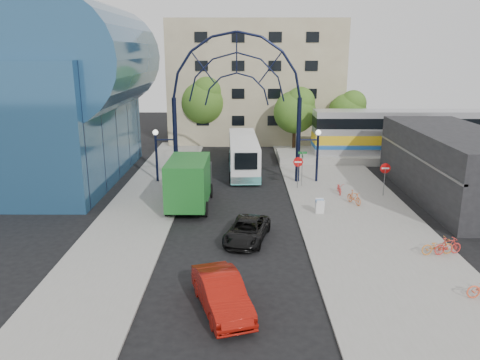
{
  "coord_description": "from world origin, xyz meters",
  "views": [
    {
      "loc": [
        0.41,
        -23.46,
        10.56
      ],
      "look_at": [
        0.29,
        6.0,
        2.42
      ],
      "focal_mm": 35.0,
      "sensor_mm": 36.0,
      "label": 1
    }
  ],
  "objects_px": {
    "stop_sign": "(298,165)",
    "sandwich_board": "(320,204)",
    "tree_north_a": "(296,110)",
    "bike_far_b": "(448,246)",
    "tree_north_b": "(204,99)",
    "train_car": "(442,132)",
    "tree_north_c": "(349,110)",
    "street_name_sign": "(302,161)",
    "city_bus": "(243,154)",
    "red_sedan": "(222,293)",
    "bike_near_a": "(339,188)",
    "gateway_arch": "(237,77)",
    "black_suv": "(247,230)",
    "green_truck": "(190,181)",
    "bike_near_b": "(354,197)",
    "do_not_enter_sign": "(385,171)",
    "bike_far_a": "(437,246)"
  },
  "relations": [
    {
      "from": "green_truck",
      "to": "bike_far_b",
      "type": "xyz_separation_m",
      "value": [
        14.55,
        -8.38,
        -1.19
      ]
    },
    {
      "from": "green_truck",
      "to": "red_sedan",
      "type": "xyz_separation_m",
      "value": [
        2.77,
        -13.76,
        -1.01
      ]
    },
    {
      "from": "sandwich_board",
      "to": "bike_near_a",
      "type": "xyz_separation_m",
      "value": [
        2.22,
        4.55,
        -0.21
      ]
    },
    {
      "from": "tree_north_c",
      "to": "street_name_sign",
      "type": "bearing_deg",
      "value": -114.31
    },
    {
      "from": "stop_sign",
      "to": "bike_near_a",
      "type": "bearing_deg",
      "value": -25.96
    },
    {
      "from": "train_car",
      "to": "city_bus",
      "type": "bearing_deg",
      "value": -168.3
    },
    {
      "from": "bike_far_b",
      "to": "bike_far_a",
      "type": "bearing_deg",
      "value": 79.04
    },
    {
      "from": "gateway_arch",
      "to": "tree_north_c",
      "type": "distance_m",
      "value": 18.95
    },
    {
      "from": "tree_north_b",
      "to": "tree_north_a",
      "type": "bearing_deg",
      "value": -21.8
    },
    {
      "from": "stop_sign",
      "to": "sandwich_board",
      "type": "distance_m",
      "value": 6.2
    },
    {
      "from": "do_not_enter_sign",
      "to": "bike_near_a",
      "type": "relative_size",
      "value": 1.58
    },
    {
      "from": "bike_far_b",
      "to": "sandwich_board",
      "type": "bearing_deg",
      "value": 29.38
    },
    {
      "from": "do_not_enter_sign",
      "to": "bike_far_b",
      "type": "xyz_separation_m",
      "value": [
        0.35,
        -10.49,
        -1.38
      ]
    },
    {
      "from": "gateway_arch",
      "to": "train_car",
      "type": "relative_size",
      "value": 0.54
    },
    {
      "from": "black_suv",
      "to": "tree_north_b",
      "type": "bearing_deg",
      "value": 112.86
    },
    {
      "from": "city_bus",
      "to": "red_sedan",
      "type": "xyz_separation_m",
      "value": [
        -0.98,
        -23.84,
        -0.81
      ]
    },
    {
      "from": "green_truck",
      "to": "train_car",
      "type": "bearing_deg",
      "value": 32.11
    },
    {
      "from": "stop_sign",
      "to": "tree_north_a",
      "type": "xyz_separation_m",
      "value": [
        1.32,
        13.93,
        2.61
      ]
    },
    {
      "from": "tree_north_a",
      "to": "do_not_enter_sign",
      "type": "bearing_deg",
      "value": -72.97
    },
    {
      "from": "do_not_enter_sign",
      "to": "street_name_sign",
      "type": "distance_m",
      "value": 6.36
    },
    {
      "from": "green_truck",
      "to": "bike_near_b",
      "type": "bearing_deg",
      "value": 1.35
    },
    {
      "from": "black_suv",
      "to": "bike_far_b",
      "type": "height_order",
      "value": "black_suv"
    },
    {
      "from": "tree_north_c",
      "to": "city_bus",
      "type": "height_order",
      "value": "tree_north_c"
    },
    {
      "from": "gateway_arch",
      "to": "bike_far_b",
      "type": "xyz_separation_m",
      "value": [
        11.35,
        -14.49,
        -7.96
      ]
    },
    {
      "from": "stop_sign",
      "to": "train_car",
      "type": "relative_size",
      "value": 0.1
    },
    {
      "from": "tree_north_a",
      "to": "bike_far_b",
      "type": "xyz_separation_m",
      "value": [
        5.23,
        -26.42,
        -4.01
      ]
    },
    {
      "from": "do_not_enter_sign",
      "to": "tree_north_c",
      "type": "height_order",
      "value": "tree_north_c"
    },
    {
      "from": "street_name_sign",
      "to": "tree_north_b",
      "type": "xyz_separation_m",
      "value": [
        -9.08,
        17.33,
        3.14
      ]
    },
    {
      "from": "gateway_arch",
      "to": "do_not_enter_sign",
      "type": "height_order",
      "value": "gateway_arch"
    },
    {
      "from": "bike_far_a",
      "to": "red_sedan",
      "type": "bearing_deg",
      "value": 107.6
    },
    {
      "from": "black_suv",
      "to": "tree_north_a",
      "type": "bearing_deg",
      "value": 91.1
    },
    {
      "from": "do_not_enter_sign",
      "to": "green_truck",
      "type": "bearing_deg",
      "value": -171.55
    },
    {
      "from": "tree_north_a",
      "to": "bike_near_a",
      "type": "relative_size",
      "value": 4.45
    },
    {
      "from": "train_car",
      "to": "green_truck",
      "type": "relative_size",
      "value": 3.53
    },
    {
      "from": "tree_north_a",
      "to": "bike_near_a",
      "type": "xyz_separation_m",
      "value": [
        1.69,
        -15.4,
        -4.07
      ]
    },
    {
      "from": "tree_north_c",
      "to": "bike_near_b",
      "type": "bearing_deg",
      "value": -100.76
    },
    {
      "from": "tree_north_a",
      "to": "red_sedan",
      "type": "bearing_deg",
      "value": -101.64
    },
    {
      "from": "black_suv",
      "to": "gateway_arch",
      "type": "bearing_deg",
      "value": 106.96
    },
    {
      "from": "bike_near_a",
      "to": "train_car",
      "type": "bearing_deg",
      "value": 46.42
    },
    {
      "from": "gateway_arch",
      "to": "red_sedan",
      "type": "distance_m",
      "value": 21.35
    },
    {
      "from": "do_not_enter_sign",
      "to": "city_bus",
      "type": "distance_m",
      "value": 13.15
    },
    {
      "from": "tree_north_a",
      "to": "city_bus",
      "type": "distance_m",
      "value": 10.17
    },
    {
      "from": "street_name_sign",
      "to": "bike_near_b",
      "type": "xyz_separation_m",
      "value": [
        3.14,
        -4.6,
        -1.53
      ]
    },
    {
      "from": "gateway_arch",
      "to": "sandwich_board",
      "type": "height_order",
      "value": "gateway_arch"
    },
    {
      "from": "tree_north_b",
      "to": "bike_far_b",
      "type": "bearing_deg",
      "value": -63.4
    },
    {
      "from": "sandwich_board",
      "to": "bike_far_a",
      "type": "bearing_deg",
      "value": -51.33
    },
    {
      "from": "tree_north_a",
      "to": "city_bus",
      "type": "bearing_deg",
      "value": -125.0
    },
    {
      "from": "tree_north_a",
      "to": "green_truck",
      "type": "height_order",
      "value": "tree_north_a"
    },
    {
      "from": "stop_sign",
      "to": "black_suv",
      "type": "height_order",
      "value": "stop_sign"
    },
    {
      "from": "bike_far_b",
      "to": "train_car",
      "type": "bearing_deg",
      "value": -33.3
    }
  ]
}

